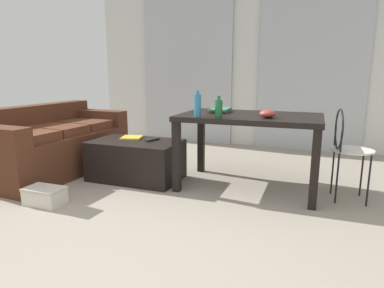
{
  "coord_description": "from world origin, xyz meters",
  "views": [
    {
      "loc": [
        1.06,
        -1.68,
        1.13
      ],
      "look_at": [
        -0.13,
        1.52,
        0.41
      ],
      "focal_mm": 31.06,
      "sensor_mm": 36.0,
      "label": 1
    }
  ],
  "objects_px": {
    "bowl": "(268,114)",
    "craft_table": "(250,124)",
    "scissors": "(195,114)",
    "shoebox": "(45,196)",
    "couch": "(53,145)",
    "bottle_far": "(198,105)",
    "bottle_near": "(219,108)",
    "coffee_table": "(136,160)",
    "book_stack": "(220,110)",
    "tv_remote_primary": "(152,140)",
    "magazine": "(132,137)",
    "wire_chair": "(346,143)"
  },
  "relations": [
    {
      "from": "bowl",
      "to": "craft_table",
      "type": "bearing_deg",
      "value": 135.99
    },
    {
      "from": "scissors",
      "to": "shoebox",
      "type": "distance_m",
      "value": 1.56
    },
    {
      "from": "couch",
      "to": "bottle_far",
      "type": "relative_size",
      "value": 7.22
    },
    {
      "from": "bottle_near",
      "to": "coffee_table",
      "type": "bearing_deg",
      "value": 170.62
    },
    {
      "from": "book_stack",
      "to": "couch",
      "type": "bearing_deg",
      "value": -169.74
    },
    {
      "from": "bottle_near",
      "to": "bowl",
      "type": "distance_m",
      "value": 0.44
    },
    {
      "from": "tv_remote_primary",
      "to": "shoebox",
      "type": "bearing_deg",
      "value": -100.39
    },
    {
      "from": "craft_table",
      "to": "tv_remote_primary",
      "type": "xyz_separation_m",
      "value": [
        -1.03,
        -0.09,
        -0.21
      ]
    },
    {
      "from": "tv_remote_primary",
      "to": "magazine",
      "type": "xyz_separation_m",
      "value": [
        -0.28,
        0.04,
        -0.0
      ]
    },
    {
      "from": "tv_remote_primary",
      "to": "scissors",
      "type": "bearing_deg",
      "value": 8.89
    },
    {
      "from": "couch",
      "to": "craft_table",
      "type": "xyz_separation_m",
      "value": [
        2.25,
        0.24,
        0.32
      ]
    },
    {
      "from": "coffee_table",
      "to": "bowl",
      "type": "xyz_separation_m",
      "value": [
        1.39,
        -0.03,
        0.56
      ]
    },
    {
      "from": "craft_table",
      "to": "magazine",
      "type": "xyz_separation_m",
      "value": [
        -1.3,
        -0.04,
        -0.21
      ]
    },
    {
      "from": "craft_table",
      "to": "scissors",
      "type": "height_order",
      "value": "scissors"
    },
    {
      "from": "bottle_far",
      "to": "shoebox",
      "type": "distance_m",
      "value": 1.58
    },
    {
      "from": "coffee_table",
      "to": "bottle_near",
      "type": "relative_size",
      "value": 4.85
    },
    {
      "from": "coffee_table",
      "to": "shoebox",
      "type": "bearing_deg",
      "value": -113.12
    },
    {
      "from": "craft_table",
      "to": "bottle_near",
      "type": "distance_m",
      "value": 0.43
    },
    {
      "from": "coffee_table",
      "to": "bottle_near",
      "type": "height_order",
      "value": "bottle_near"
    },
    {
      "from": "wire_chair",
      "to": "tv_remote_primary",
      "type": "bearing_deg",
      "value": -178.23
    },
    {
      "from": "couch",
      "to": "coffee_table",
      "type": "relative_size",
      "value": 1.84
    },
    {
      "from": "craft_table",
      "to": "wire_chair",
      "type": "distance_m",
      "value": 0.88
    },
    {
      "from": "bowl",
      "to": "coffee_table",
      "type": "bearing_deg",
      "value": 178.87
    },
    {
      "from": "wire_chair",
      "to": "bowl",
      "type": "distance_m",
      "value": 0.74
    },
    {
      "from": "bottle_near",
      "to": "bottle_far",
      "type": "relative_size",
      "value": 0.81
    },
    {
      "from": "wire_chair",
      "to": "couch",
      "type": "bearing_deg",
      "value": -176.2
    },
    {
      "from": "shoebox",
      "to": "craft_table",
      "type": "bearing_deg",
      "value": 34.27
    },
    {
      "from": "bowl",
      "to": "magazine",
      "type": "xyz_separation_m",
      "value": [
        -1.5,
        0.14,
        -0.34
      ]
    },
    {
      "from": "craft_table",
      "to": "wire_chair",
      "type": "bearing_deg",
      "value": -1.98
    },
    {
      "from": "coffee_table",
      "to": "scissors",
      "type": "relative_size",
      "value": 9.18
    },
    {
      "from": "book_stack",
      "to": "shoebox",
      "type": "distance_m",
      "value": 1.86
    },
    {
      "from": "wire_chair",
      "to": "book_stack",
      "type": "xyz_separation_m",
      "value": [
        -1.2,
        0.14,
        0.23
      ]
    },
    {
      "from": "craft_table",
      "to": "bottle_far",
      "type": "xyz_separation_m",
      "value": [
        -0.42,
        -0.34,
        0.2
      ]
    },
    {
      "from": "tv_remote_primary",
      "to": "magazine",
      "type": "distance_m",
      "value": 0.28
    },
    {
      "from": "couch",
      "to": "tv_remote_primary",
      "type": "xyz_separation_m",
      "value": [
        1.22,
        0.15,
        0.12
      ]
    },
    {
      "from": "wire_chair",
      "to": "book_stack",
      "type": "relative_size",
      "value": 2.72
    },
    {
      "from": "scissors",
      "to": "coffee_table",
      "type": "bearing_deg",
      "value": 178.11
    },
    {
      "from": "wire_chair",
      "to": "bowl",
      "type": "bearing_deg",
      "value": -167.0
    },
    {
      "from": "wire_chair",
      "to": "shoebox",
      "type": "bearing_deg",
      "value": -156.84
    },
    {
      "from": "shoebox",
      "to": "scissors",
      "type": "bearing_deg",
      "value": 39.73
    },
    {
      "from": "book_stack",
      "to": "tv_remote_primary",
      "type": "relative_size",
      "value": 1.71
    },
    {
      "from": "shoebox",
      "to": "book_stack",
      "type": "bearing_deg",
      "value": 43.49
    },
    {
      "from": "craft_table",
      "to": "coffee_table",
      "type": "bearing_deg",
      "value": -172.4
    },
    {
      "from": "shoebox",
      "to": "coffee_table",
      "type": "bearing_deg",
      "value": 66.88
    },
    {
      "from": "tv_remote_primary",
      "to": "wire_chair",
      "type": "bearing_deg",
      "value": 20.75
    },
    {
      "from": "bowl",
      "to": "scissors",
      "type": "distance_m",
      "value": 0.7
    },
    {
      "from": "wire_chair",
      "to": "coffee_table",
      "type": "bearing_deg",
      "value": -176.42
    },
    {
      "from": "coffee_table",
      "to": "bowl",
      "type": "relative_size",
      "value": 6.59
    },
    {
      "from": "tv_remote_primary",
      "to": "craft_table",
      "type": "bearing_deg",
      "value": 23.91
    },
    {
      "from": "scissors",
      "to": "magazine",
      "type": "height_order",
      "value": "scissors"
    }
  ]
}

